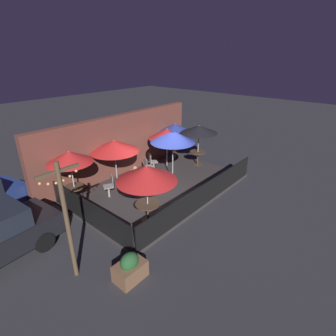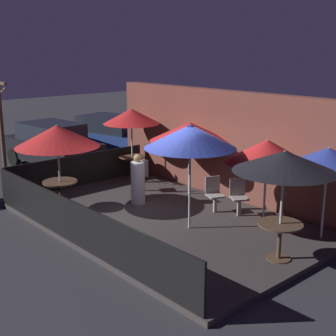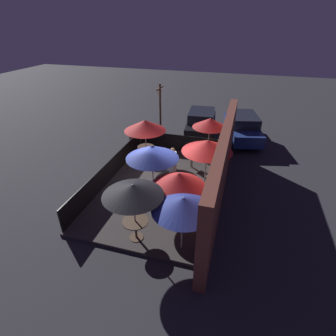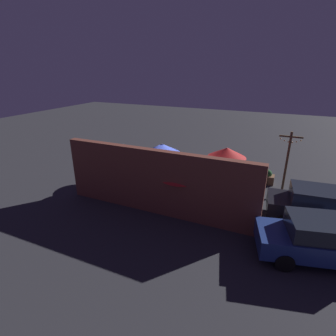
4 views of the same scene
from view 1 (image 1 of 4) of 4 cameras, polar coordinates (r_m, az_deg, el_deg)
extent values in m
plane|color=#2D2D33|center=(12.17, -1.56, -4.50)|extent=(60.00, 60.00, 0.00)
cube|color=#383333|center=(12.14, -1.57, -4.25)|extent=(7.72, 4.87, 0.12)
cube|color=brown|center=(13.37, -10.16, 4.92)|extent=(9.32, 0.36, 3.06)
cube|color=black|center=(10.61, 8.05, -5.60)|extent=(7.52, 0.05, 0.95)
cube|color=black|center=(9.79, -16.99, -9.22)|extent=(0.05, 4.67, 0.95)
cylinder|color=#B2B2B7|center=(9.23, -4.55, -5.76)|extent=(0.05, 0.05, 2.19)
cone|color=red|center=(8.86, -4.72, -1.13)|extent=(2.13, 2.13, 0.55)
cylinder|color=#B2B2B7|center=(10.98, -20.02, -2.06)|extent=(0.05, 0.05, 2.25)
cone|color=red|center=(10.65, -20.68, 2.27)|extent=(1.77, 1.77, 0.47)
cylinder|color=#B2B2B7|center=(14.18, 6.59, 4.89)|extent=(0.05, 0.05, 2.19)
cone|color=black|center=(13.92, 6.76, 8.39)|extent=(1.96, 1.96, 0.40)
cylinder|color=#B2B2B7|center=(12.35, -11.33, 1.37)|extent=(0.05, 0.05, 2.07)
cone|color=red|center=(12.08, -11.62, 4.77)|extent=(2.24, 2.24, 0.53)
cylinder|color=#B2B2B7|center=(12.27, 1.04, 2.60)|extent=(0.05, 0.05, 2.43)
cone|color=#283893|center=(11.96, 1.07, 6.85)|extent=(2.06, 2.06, 0.53)
cylinder|color=#B2B2B7|center=(13.93, -0.24, 4.45)|extent=(0.05, 0.05, 2.08)
cone|color=red|center=(13.69, -0.25, 7.52)|extent=(1.92, 1.92, 0.53)
cylinder|color=#B2B2B7|center=(15.11, 1.56, 5.90)|extent=(0.05, 0.05, 2.03)
cone|color=#283893|center=(14.89, 1.60, 8.77)|extent=(1.93, 1.93, 0.46)
cylinder|color=#4C3828|center=(9.81, -4.34, -11.30)|extent=(0.49, 0.49, 0.02)
cylinder|color=#4C3828|center=(9.62, -4.41, -9.64)|extent=(0.08, 0.08, 0.70)
cylinder|color=#4C3828|center=(9.43, -4.47, -7.77)|extent=(0.89, 0.89, 0.04)
cylinder|color=#4C3828|center=(11.48, -19.25, -7.08)|extent=(0.45, 0.45, 0.02)
cylinder|color=#4C3828|center=(11.32, -19.48, -5.57)|extent=(0.08, 0.08, 0.71)
cylinder|color=#4C3828|center=(11.15, -19.74, -3.90)|extent=(0.82, 0.82, 0.04)
cylinder|color=#4C3828|center=(14.56, 6.40, 0.84)|extent=(0.48, 0.48, 0.02)
cylinder|color=#4C3828|center=(14.43, 6.46, 2.11)|extent=(0.08, 0.08, 0.71)
cylinder|color=#4C3828|center=(14.30, 6.53, 3.51)|extent=(0.88, 0.88, 0.04)
cube|color=gray|center=(11.44, -12.76, -5.06)|extent=(0.11, 0.11, 0.47)
cube|color=gray|center=(11.32, -12.87, -3.92)|extent=(0.54, 0.54, 0.04)
cube|color=gray|center=(11.24, -12.08, -2.69)|extent=(0.21, 0.37, 0.44)
cube|color=gray|center=(13.20, -4.12, -0.61)|extent=(0.10, 0.10, 0.42)
cube|color=gray|center=(13.11, -4.15, 0.31)|extent=(0.52, 0.52, 0.04)
cube|color=gray|center=(12.95, -4.91, 1.14)|extent=(0.18, 0.38, 0.44)
cube|color=gray|center=(13.73, -3.16, 0.45)|extent=(0.11, 0.11, 0.44)
cube|color=gray|center=(13.64, -3.19, 1.38)|extent=(0.55, 0.55, 0.04)
cube|color=gray|center=(13.51, -3.95, 2.24)|extent=(0.24, 0.36, 0.44)
cylinder|color=silver|center=(11.22, -7.06, -3.27)|extent=(0.45, 0.45, 1.14)
sphere|color=#9E704C|center=(10.93, -7.23, -0.10)|extent=(0.21, 0.21, 0.21)
cube|color=brown|center=(7.80, -8.23, -21.36)|extent=(0.86, 0.60, 0.51)
ellipsoid|color=#235128|center=(7.56, -8.39, -19.47)|extent=(0.56, 0.45, 0.50)
cylinder|color=brown|center=(7.36, -21.05, -11.21)|extent=(0.12, 0.12, 3.45)
cube|color=brown|center=(6.67, -22.88, -0.68)|extent=(1.10, 0.08, 0.08)
sphere|color=#F4B260|center=(6.57, -26.17, -3.08)|extent=(0.07, 0.07, 0.07)
sphere|color=#F4B260|center=(6.66, -24.63, -3.19)|extent=(0.07, 0.07, 0.07)
sphere|color=#F4B260|center=(6.75, -23.19, -3.04)|extent=(0.07, 0.07, 0.07)
sphere|color=#F4B260|center=(6.81, -21.84, -2.54)|extent=(0.07, 0.07, 0.07)
sphere|color=#F4B260|center=(6.87, -20.58, -1.70)|extent=(0.07, 0.07, 0.07)
sphere|color=#F4B260|center=(6.91, -19.37, -0.61)|extent=(0.07, 0.07, 0.07)
cylinder|color=black|center=(10.63, -29.78, -10.53)|extent=(0.65, 0.24, 0.64)
cylinder|color=black|center=(9.37, -25.31, -14.34)|extent=(0.65, 0.24, 0.64)
cylinder|color=black|center=(11.73, -30.52, -7.49)|extent=(0.66, 0.32, 0.64)
camera|label=2|loc=(16.15, 41.10, 12.48)|focal=50.00mm
camera|label=3|loc=(20.18, 10.79, 26.07)|focal=28.00mm
camera|label=4|loc=(19.85, -43.77, 19.57)|focal=28.00mm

